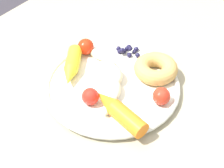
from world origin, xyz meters
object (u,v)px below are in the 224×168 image
(plate, at_px, (112,85))
(carrot_orange, at_px, (118,111))
(tomato_far, at_px, (86,47))
(banana, at_px, (111,76))
(tomato_mid, at_px, (90,96))
(tomato_near, at_px, (161,96))
(donut, at_px, (156,68))
(dining_table, at_px, (94,114))
(carrot_yellow, at_px, (72,66))
(blueberry_pile, at_px, (128,51))

(plate, height_order, carrot_orange, carrot_orange)
(tomato_far, bearing_deg, banana, 66.83)
(banana, height_order, tomato_mid, tomato_mid)
(tomato_near, height_order, tomato_far, tomato_far)
(donut, bearing_deg, dining_table, -43.04)
(dining_table, distance_m, tomato_mid, 0.13)
(banana, distance_m, tomato_far, 0.11)
(donut, bearing_deg, tomato_far, -80.52)
(dining_table, height_order, banana, banana)
(tomato_mid, bearing_deg, plate, 176.11)
(dining_table, xyz_separation_m, tomato_far, (-0.08, -0.07, 0.12))
(carrot_yellow, bearing_deg, plate, 100.33)
(blueberry_pile, xyz_separation_m, tomato_far, (0.06, -0.08, 0.01))
(tomato_far, bearing_deg, carrot_orange, 55.36)
(banana, xyz_separation_m, tomato_mid, (0.08, 0.00, 0.01))
(tomato_near, bearing_deg, donut, -143.42)
(carrot_orange, relative_size, tomato_far, 3.50)
(donut, distance_m, blueberry_pile, 0.10)
(banana, relative_size, carrot_orange, 1.17)
(banana, bearing_deg, plate, 48.46)
(tomato_near, relative_size, tomato_far, 0.94)
(carrot_yellow, distance_m, tomato_mid, 0.11)
(carrot_yellow, distance_m, blueberry_pile, 0.14)
(dining_table, height_order, donut, donut)
(dining_table, relative_size, banana, 8.17)
(carrot_orange, height_order, tomato_near, tomato_near)
(carrot_yellow, bearing_deg, banana, 106.45)
(plate, xyz_separation_m, tomato_near, (-0.01, 0.11, 0.02))
(dining_table, bearing_deg, plate, 122.55)
(carrot_yellow, distance_m, tomato_far, 0.07)
(plate, bearing_deg, carrot_yellow, -79.67)
(banana, distance_m, carrot_yellow, 0.09)
(banana, relative_size, tomato_mid, 4.48)
(plate, height_order, blueberry_pile, blueberry_pile)
(dining_table, bearing_deg, tomato_far, -135.38)
(carrot_yellow, relative_size, tomato_far, 2.99)
(dining_table, xyz_separation_m, tomato_mid, (0.05, 0.03, 0.12))
(carrot_orange, relative_size, donut, 1.40)
(carrot_orange, xyz_separation_m, tomato_far, (-0.12, -0.17, 0.00))
(donut, bearing_deg, plate, -36.81)
(blueberry_pile, relative_size, tomato_far, 1.62)
(blueberry_pile, bearing_deg, tomato_near, 55.64)
(tomato_far, bearing_deg, plate, 65.03)
(carrot_orange, bearing_deg, plate, -137.61)
(donut, bearing_deg, banana, -43.80)
(plate, bearing_deg, blueberry_pile, -164.32)
(plate, bearing_deg, tomato_mid, -3.89)
(carrot_yellow, relative_size, blueberry_pile, 1.85)
(blueberry_pile, height_order, tomato_mid, tomato_mid)
(donut, relative_size, tomato_mid, 2.73)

